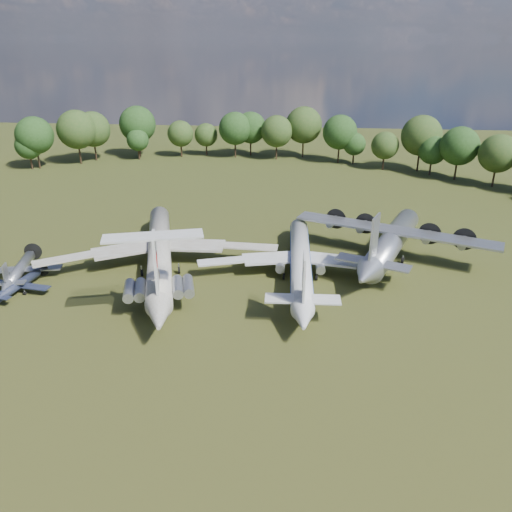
# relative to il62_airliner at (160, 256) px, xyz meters

# --- Properties ---
(ground) EXTENTS (300.00, 300.00, 0.00)m
(ground) POSITION_rel_il62_airliner_xyz_m (3.87, -2.34, -2.51)
(ground) COLOR #233712
(ground) RESTS_ON ground
(il62_airliner) EXTENTS (51.60, 59.80, 5.01)m
(il62_airliner) POSITION_rel_il62_airliner_xyz_m (0.00, 0.00, 0.00)
(il62_airliner) COLOR silver
(il62_airliner) RESTS_ON ground
(tu104_jet) EXTENTS (34.16, 44.65, 4.35)m
(tu104_jet) POSITION_rel_il62_airliner_xyz_m (22.93, -0.57, -0.33)
(tu104_jet) COLOR silver
(tu104_jet) RESTS_ON ground
(an12_transport) EXTENTS (46.31, 48.58, 5.07)m
(an12_transport) POSITION_rel_il62_airliner_xyz_m (38.29, 8.32, 0.03)
(an12_transport) COLOR #ADB0B6
(an12_transport) RESTS_ON ground
(small_prop_west) EXTENTS (11.64, 14.60, 1.95)m
(small_prop_west) POSITION_rel_il62_airliner_xyz_m (-18.88, -10.22, -1.53)
(small_prop_west) COLOR black
(small_prop_west) RESTS_ON ground
(small_prop_northwest) EXTENTS (15.85, 19.28, 2.49)m
(small_prop_northwest) POSITION_rel_il62_airliner_xyz_m (-21.04, -5.68, -1.26)
(small_prop_northwest) COLOR #919499
(small_prop_northwest) RESTS_ON ground
(person_on_il62) EXTENTS (0.70, 0.60, 1.62)m
(person_on_il62) POSITION_rel_il62_airliner_xyz_m (3.77, -13.52, 3.32)
(person_on_il62) COLOR olive
(person_on_il62) RESTS_ON il62_airliner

